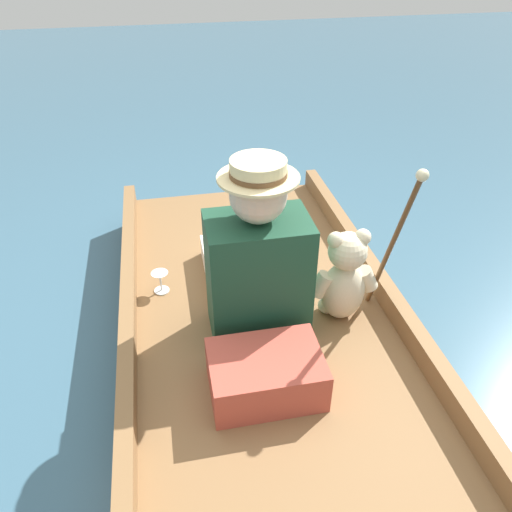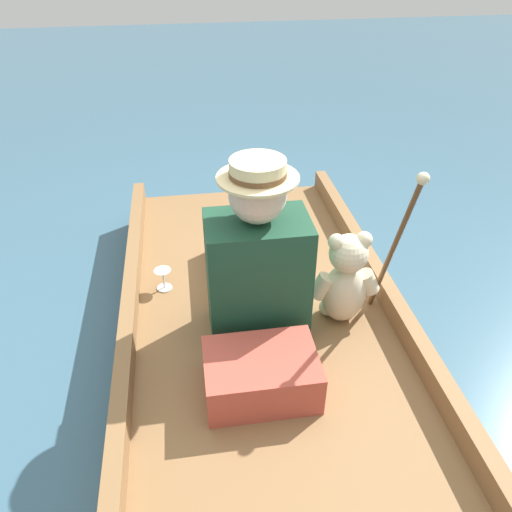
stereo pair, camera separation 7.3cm
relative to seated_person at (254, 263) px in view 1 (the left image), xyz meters
name	(u,v)px [view 1 (the left image)]	position (x,y,z in m)	size (l,w,h in m)	color
ground_plane	(267,361)	(0.03, -0.13, -0.43)	(16.00, 16.00, 0.00)	#385B70
punt_boat	(267,347)	(0.03, -0.13, -0.35)	(1.18, 2.59, 0.26)	brown
seat_cushion	(266,374)	(-0.04, -0.41, -0.19)	(0.40, 0.28, 0.17)	#B24738
seated_person	(254,263)	(0.00, 0.00, 0.00)	(0.39, 0.74, 0.76)	white
teddy_bear	(344,278)	(0.36, -0.07, -0.07)	(0.30, 0.18, 0.43)	beige
wine_glass	(160,278)	(-0.39, 0.25, -0.20)	(0.08, 0.08, 0.10)	silver
walking_cane	(397,233)	(0.52, -0.14, 0.17)	(0.04, 0.27, 0.75)	brown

